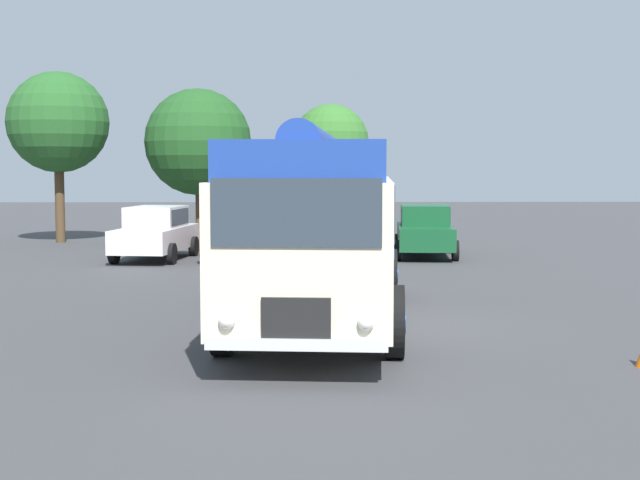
% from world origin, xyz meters
% --- Properties ---
extents(ground_plane, '(120.00, 120.00, 0.00)m').
position_xyz_m(ground_plane, '(0.00, 0.00, 0.00)').
color(ground_plane, '#3D3D3F').
extents(vintage_bus, '(3.51, 10.29, 3.49)m').
position_xyz_m(vintage_bus, '(-0.92, 0.34, 1.89)').
color(vintage_bus, beige).
rests_on(vintage_bus, ground).
extents(car_near_left, '(2.38, 4.39, 1.66)m').
position_xyz_m(car_near_left, '(-5.82, 11.79, 0.85)').
color(car_near_left, silver).
rests_on(car_near_left, ground).
extents(car_mid_left, '(2.37, 4.39, 1.66)m').
position_xyz_m(car_mid_left, '(-3.15, 12.13, 0.85)').
color(car_mid_left, maroon).
rests_on(car_mid_left, ground).
extents(car_mid_right, '(2.05, 4.24, 1.66)m').
position_xyz_m(car_mid_right, '(-0.10, 12.89, 0.85)').
color(car_mid_right, '#4C5156').
rests_on(car_mid_right, ground).
extents(car_far_right, '(2.25, 4.34, 1.66)m').
position_xyz_m(car_far_right, '(2.70, 12.56, 0.85)').
color(car_far_right, '#144C28').
rests_on(car_far_right, ground).
extents(tree_far_left, '(3.85, 3.85, 6.53)m').
position_xyz_m(tree_far_left, '(-10.50, 18.44, 4.60)').
color(tree_far_left, '#4C3823').
rests_on(tree_far_left, ground).
extents(tree_left_of_centre, '(4.11, 4.11, 5.92)m').
position_xyz_m(tree_left_of_centre, '(-5.35, 18.53, 3.81)').
color(tree_left_of_centre, '#4C3823').
rests_on(tree_left_of_centre, ground).
extents(tree_centre, '(2.92, 2.92, 5.29)m').
position_xyz_m(tree_centre, '(-0.18, 18.09, 3.87)').
color(tree_centre, '#4C3823').
rests_on(tree_centre, ground).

